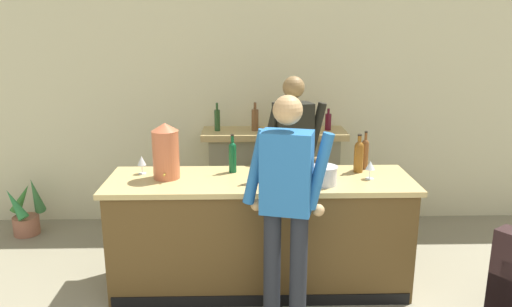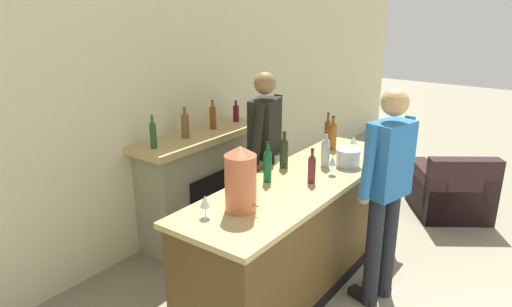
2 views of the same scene
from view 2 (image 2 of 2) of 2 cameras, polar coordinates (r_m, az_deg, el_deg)
wall_back_panel at (r=4.66m, az=-12.52°, el=4.97°), size 12.00×0.07×2.75m
bar_counter at (r=4.09m, az=5.58°, el=-9.64°), size 2.61×0.78×1.01m
fireplace_stone at (r=4.94m, az=-6.88°, el=-3.62°), size 1.59×0.52×1.45m
armchair_black at (r=5.89m, az=23.22°, el=-4.58°), size 1.11×1.10×0.79m
person_customer at (r=3.76m, az=15.93°, el=-4.33°), size 0.64×0.37×1.82m
person_bartender at (r=4.46m, az=1.14°, el=-0.10°), size 0.65×0.37×1.81m
copper_dispenser at (r=3.19m, az=-1.95°, el=-3.16°), size 0.23×0.27×0.48m
ice_bucket_steel at (r=4.21m, az=11.45°, el=-0.48°), size 0.23×0.23×0.16m
wine_bottle_rose_blush at (r=4.07m, az=3.52°, el=0.24°), size 0.08×0.08×0.33m
wine_bottle_chardonnay_pale at (r=3.73m, az=1.44°, el=-1.39°), size 0.07×0.07×0.34m
wine_bottle_burgundy_dark at (r=4.75m, az=8.94°, el=2.76°), size 0.06×0.06×0.35m
wine_bottle_merlot_tall at (r=4.14m, az=8.67°, el=0.33°), size 0.08×0.08×0.33m
wine_bottle_riesling_slim at (r=3.75m, az=6.99°, el=-1.78°), size 0.06×0.06×0.29m
wine_bottle_cabernet_heavy at (r=4.64m, az=9.56°, el=2.38°), size 0.08×0.08×0.34m
wine_glass_front_right at (r=4.62m, az=12.10°, el=1.61°), size 0.08×0.08×0.16m
wine_glass_by_dispenser at (r=3.15m, az=-6.38°, el=-6.05°), size 0.08×0.08×0.16m
wine_glass_mid_counter at (r=3.95m, az=9.53°, el=-1.05°), size 0.07×0.07×0.17m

